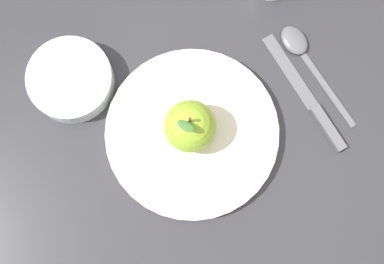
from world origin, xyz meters
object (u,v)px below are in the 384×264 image
at_px(spoon, 302,51).
at_px(dinner_plate, 192,133).
at_px(apple, 190,126).
at_px(side_bowl, 70,79).
at_px(knife, 311,103).

bearing_deg(spoon, dinner_plate, -21.32).
height_order(dinner_plate, spoon, dinner_plate).
distance_m(apple, spoon, 0.21).
height_order(side_bowl, spoon, side_bowl).
xyz_separation_m(dinner_plate, spoon, (-0.19, 0.07, -0.01)).
relative_size(dinner_plate, spoon, 1.46).
xyz_separation_m(apple, side_bowl, (0.02, -0.18, -0.03)).
xyz_separation_m(dinner_plate, side_bowl, (0.03, -0.19, 0.01)).
bearing_deg(dinner_plate, spoon, 158.68).
height_order(side_bowl, knife, side_bowl).
distance_m(side_bowl, knife, 0.35).
bearing_deg(spoon, side_bowl, -50.62).
height_order(dinner_plate, side_bowl, side_bowl).
relative_size(dinner_plate, side_bowl, 2.02).
xyz_separation_m(knife, spoon, (-0.06, -0.05, 0.00)).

